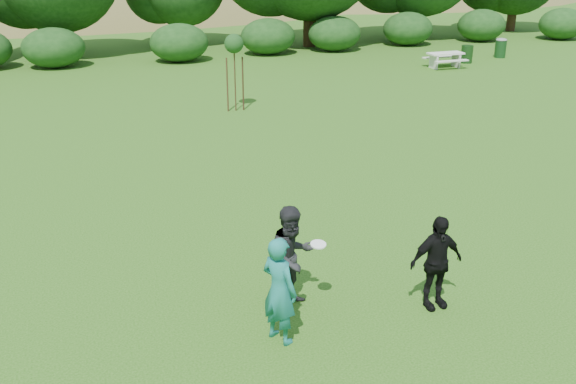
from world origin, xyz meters
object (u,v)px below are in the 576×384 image
at_px(player_black, 436,262).
at_px(trash_can_lidded, 501,48).
at_px(picnic_table, 445,57).
at_px(trash_can_near, 467,54).
at_px(player_teal, 279,290).
at_px(sapling, 234,46).
at_px(player_grey, 292,257).

relative_size(player_black, trash_can_lidded, 1.63).
bearing_deg(picnic_table, trash_can_near, 24.98).
xyz_separation_m(player_teal, sapling, (3.13, 14.69, 1.51)).
distance_m(trash_can_near, trash_can_lidded, 2.79).
bearing_deg(trash_can_near, sapling, -157.29).
height_order(player_teal, player_black, player_teal).
relative_size(sapling, picnic_table, 1.58).
height_order(player_grey, picnic_table, player_grey).
distance_m(player_grey, player_black, 2.48).
bearing_deg(trash_can_lidded, sapling, -158.21).
relative_size(player_grey, picnic_table, 1.04).
relative_size(player_black, sapling, 0.60).
xyz_separation_m(player_teal, trash_can_near, (17.14, 20.55, -0.46)).
bearing_deg(player_grey, player_black, -40.48).
xyz_separation_m(player_grey, player_black, (2.33, -0.84, -0.08)).
xyz_separation_m(player_black, trash_can_lidded, (16.93, 21.27, -0.32)).
distance_m(player_grey, sapling, 14.08).
height_order(player_black, trash_can_lidded, player_black).
bearing_deg(trash_can_lidded, player_teal, -132.84).
bearing_deg(player_teal, player_black, -117.30).
height_order(player_teal, sapling, sapling).
bearing_deg(player_grey, trash_can_lidded, 25.98).
xyz_separation_m(player_black, trash_can_near, (14.26, 20.46, -0.41)).
relative_size(trash_can_near, sapling, 0.32).
bearing_deg(picnic_table, player_black, -122.37).
bearing_deg(player_grey, player_teal, -140.98).
distance_m(player_teal, player_grey, 1.08).
bearing_deg(player_grey, trash_can_near, 29.08).
relative_size(player_grey, player_black, 1.09).
height_order(player_teal, player_grey, player_grey).
distance_m(sapling, picnic_table, 13.30).
distance_m(sapling, trash_can_lidded, 18.06).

